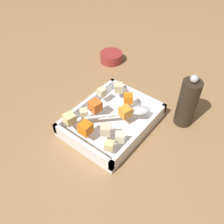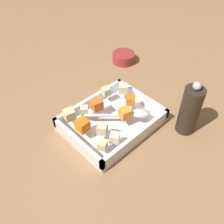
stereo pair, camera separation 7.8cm
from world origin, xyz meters
name	(u,v)px [view 1 (the left image)]	position (x,y,z in m)	size (l,w,h in m)	color
ground_plane	(112,130)	(0.00, 0.00, 0.00)	(4.00, 4.00, 0.00)	#936D47
baking_dish	(112,122)	(-0.02, -0.01, 0.01)	(0.29, 0.22, 0.05)	silver
carrot_chunk_front_center	(96,105)	(0.00, -0.07, 0.07)	(0.03, 0.03, 0.03)	orange
carrot_chunk_rim_edge	(85,128)	(0.09, -0.03, 0.07)	(0.03, 0.03, 0.03)	orange
carrot_chunk_under_handle	(128,98)	(-0.09, -0.01, 0.06)	(0.03, 0.03, 0.03)	orange
carrot_chunk_corner_nw	(125,112)	(-0.04, 0.02, 0.06)	(0.03, 0.03, 0.03)	orange
potato_chunk_center	(102,92)	(-0.07, -0.10, 0.06)	(0.02, 0.02, 0.02)	beige
potato_chunk_heap_top	(84,113)	(0.04, -0.08, 0.06)	(0.02, 0.02, 0.02)	beige
potato_chunk_corner_se	(70,119)	(0.09, -0.09, 0.06)	(0.03, 0.03, 0.03)	#E0CC89
potato_chunk_far_left	(120,137)	(0.05, 0.07, 0.06)	(0.03, 0.03, 0.03)	beige
potato_chunk_near_left	(109,145)	(0.09, 0.06, 0.06)	(0.02, 0.02, 0.02)	#E0CC89
potato_chunk_back_center	(119,88)	(-0.12, -0.07, 0.06)	(0.03, 0.03, 0.03)	beige
potato_chunk_heap_side	(106,130)	(0.06, 0.02, 0.06)	(0.03, 0.03, 0.03)	beige
serving_spoon	(136,111)	(-0.07, 0.04, 0.06)	(0.16, 0.16, 0.02)	silver
pepper_mill	(187,103)	(-0.17, 0.16, 0.08)	(0.06, 0.06, 0.19)	#2D2319
small_prep_bowl	(111,57)	(-0.30, -0.25, 0.02)	(0.09, 0.09, 0.04)	maroon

